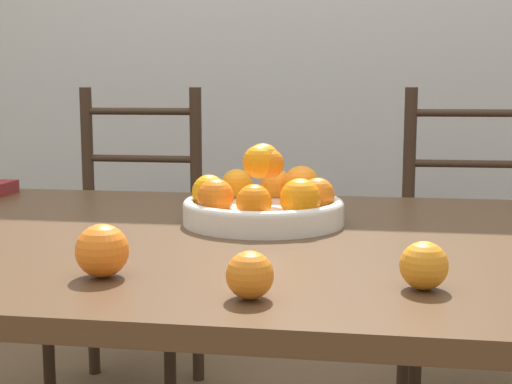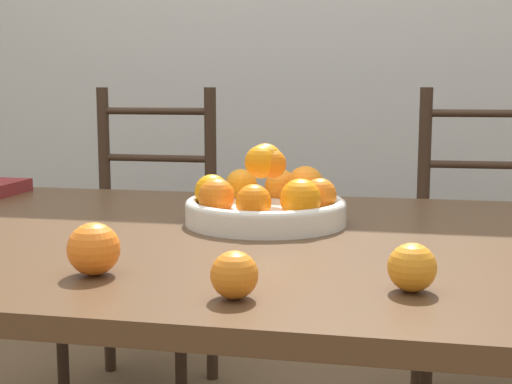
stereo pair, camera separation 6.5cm
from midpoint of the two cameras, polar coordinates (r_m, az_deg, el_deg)
name	(u,v)px [view 1 (the left image)]	position (r m, az deg, el deg)	size (l,w,h in m)	color
wall_back	(280,14)	(2.94, 1.25, 14.02)	(8.00, 0.06, 2.60)	beige
dining_table	(181,273)	(1.42, -7.30, -6.44)	(1.74, 1.06, 0.73)	#4C331E
fruit_bowl	(264,201)	(1.48, -0.58, -0.75)	(0.34, 0.34, 0.17)	silver
orange_loose_0	(250,275)	(0.96, -2.45, -6.67)	(0.07, 0.07, 0.07)	orange
orange_loose_1	(424,266)	(1.02, 11.51, -5.79)	(0.07, 0.07, 0.07)	orange
orange_loose_2	(102,251)	(1.10, -13.88, -4.59)	(0.08, 0.08, 0.08)	orange
chair_left	(131,256)	(2.37, -10.79, -5.05)	(0.42, 0.40, 1.01)	#382619
chair_right	(474,269)	(2.25, 16.27, -5.92)	(0.43, 0.41, 1.01)	#382619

